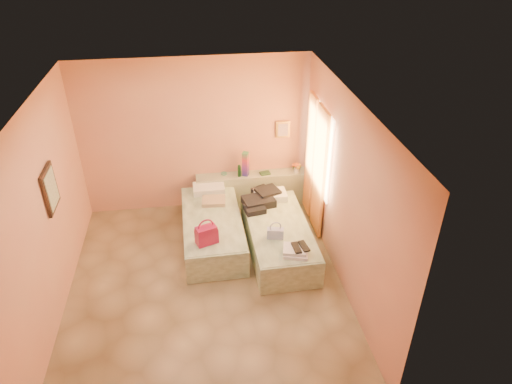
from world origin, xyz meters
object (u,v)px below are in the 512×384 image
bed_right (278,237)px  towel_stack (296,251)px  green_book (265,173)px  blue_handbag (275,233)px  magenta_handbag (206,235)px  bed_left (213,229)px  water_bottle (239,171)px  flower_vase (297,167)px  headboard_ledge (252,189)px

bed_right → towel_stack: 0.82m
bed_right → green_book: 1.47m
blue_handbag → magenta_handbag: bearing=-169.6°
green_book → towel_stack: green_book is taller
bed_left → towel_stack: (1.15, -1.14, 0.30)m
magenta_handbag → water_bottle: bearing=48.3°
towel_stack → blue_handbag: bearing=117.8°
flower_vase → towel_stack: 2.20m
towel_stack → magenta_handbag: bearing=160.0°
magenta_handbag → blue_handbag: (1.04, -0.03, -0.07)m
bed_left → flower_vase: flower_vase is taller
green_book → magenta_handbag: (-1.16, -1.70, -0.02)m
water_bottle → flower_vase: 1.06m
headboard_ledge → towel_stack: (0.34, -2.19, 0.23)m
water_bottle → towel_stack: (0.58, -2.15, -0.21)m
magenta_handbag → towel_stack: magenta_handbag is taller
bed_left → bed_right: same height
headboard_ledge → green_book: (0.24, -0.03, 0.34)m
green_book → water_bottle: bearing=171.5°
headboard_ledge → bed_right: size_ratio=1.02×
headboard_ledge → bed_left: headboard_ledge is taller
green_book → towel_stack: 2.17m
blue_handbag → towel_stack: blue_handbag is taller
flower_vase → towel_stack: flower_vase is taller
headboard_ledge → towel_stack: 2.23m
flower_vase → towel_stack: bearing=-102.6°
bed_left → towel_stack: bearing=-45.6°
bed_right → water_bottle: (-0.47, 1.39, 0.51)m
blue_handbag → headboard_ledge: bearing=105.6°
magenta_handbag → blue_handbag: magenta_handbag is taller
bed_left → flower_vase: (1.63, 1.00, 0.51)m
towel_stack → flower_vase: bearing=77.4°
headboard_ledge → water_bottle: bearing=-169.4°
bed_left → bed_right: (1.04, -0.39, 0.00)m
water_bottle → flower_vase: bearing=-0.4°
headboard_ledge → bed_left: size_ratio=1.02×
bed_right → water_bottle: 1.56m
headboard_ledge → blue_handbag: blue_handbag is taller
towel_stack → green_book: bearing=92.8°
water_bottle → green_book: size_ratio=1.21×
water_bottle → blue_handbag: 1.76m
water_bottle → green_book: (0.47, 0.02, -0.10)m
bed_left → magenta_handbag: size_ratio=6.25×
flower_vase → towel_stack: size_ratio=0.66×
water_bottle → green_book: bearing=2.2°
green_book → magenta_handbag: magenta_handbag is taller
bed_left → green_book: size_ratio=10.99×
green_book → towel_stack: bearing=-97.8°
water_bottle → headboard_ledge: bearing=10.6°
bed_right → water_bottle: bearing=107.6°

